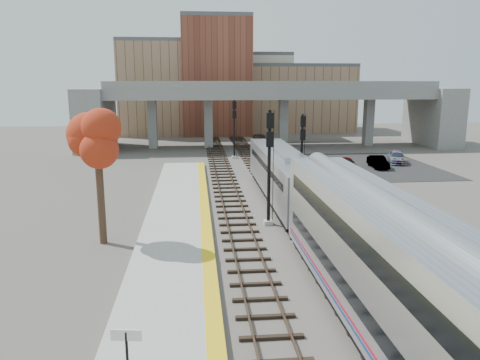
{
  "coord_description": "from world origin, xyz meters",
  "views": [
    {
      "loc": [
        -5.94,
        -23.2,
        9.64
      ],
      "look_at": [
        -2.75,
        10.0,
        2.5
      ],
      "focal_mm": 35.0,
      "sensor_mm": 36.0,
      "label": 1
    }
  ],
  "objects_px": {
    "signal_mast_far": "(234,130)",
    "car_c": "(397,157)",
    "locomotive": "(283,174)",
    "tree": "(97,140)",
    "coach": "(410,292)",
    "car_b": "(378,162)",
    "car_a": "(347,163)",
    "signal_mast_near": "(269,168)",
    "signal_mast_mid": "(302,156)"
  },
  "relations": [
    {
      "from": "locomotive",
      "to": "coach",
      "type": "height_order",
      "value": "coach"
    },
    {
      "from": "signal_mast_mid",
      "to": "car_b",
      "type": "distance_m",
      "value": 16.13
    },
    {
      "from": "signal_mast_far",
      "to": "car_c",
      "type": "relative_size",
      "value": 1.59
    },
    {
      "from": "tree",
      "to": "coach",
      "type": "bearing_deg",
      "value": -47.69
    },
    {
      "from": "locomotive",
      "to": "signal_mast_far",
      "type": "distance_m",
      "value": 21.62
    },
    {
      "from": "car_b",
      "to": "signal_mast_near",
      "type": "bearing_deg",
      "value": -124.64
    },
    {
      "from": "tree",
      "to": "signal_mast_mid",
      "type": "bearing_deg",
      "value": 36.76
    },
    {
      "from": "locomotive",
      "to": "car_b",
      "type": "relative_size",
      "value": 4.68
    },
    {
      "from": "tree",
      "to": "signal_mast_far",
      "type": "bearing_deg",
      "value": 70.9
    },
    {
      "from": "tree",
      "to": "car_c",
      "type": "relative_size",
      "value": 1.84
    },
    {
      "from": "signal_mast_near",
      "to": "car_b",
      "type": "height_order",
      "value": "signal_mast_near"
    },
    {
      "from": "coach",
      "to": "car_a",
      "type": "relative_size",
      "value": 6.8
    },
    {
      "from": "locomotive",
      "to": "coach",
      "type": "distance_m",
      "value": 22.61
    },
    {
      "from": "signal_mast_far",
      "to": "tree",
      "type": "bearing_deg",
      "value": -109.1
    },
    {
      "from": "car_b",
      "to": "tree",
      "type": "bearing_deg",
      "value": -135.83
    },
    {
      "from": "signal_mast_far",
      "to": "car_a",
      "type": "xyz_separation_m",
      "value": [
        11.83,
        -8.18,
        -2.98
      ]
    },
    {
      "from": "signal_mast_near",
      "to": "car_c",
      "type": "distance_m",
      "value": 29.38
    },
    {
      "from": "signal_mast_mid",
      "to": "signal_mast_far",
      "type": "bearing_deg",
      "value": 101.95
    },
    {
      "from": "locomotive",
      "to": "signal_mast_near",
      "type": "xyz_separation_m",
      "value": [
        -2.1,
        -6.17,
        1.69
      ]
    },
    {
      "from": "coach",
      "to": "car_c",
      "type": "relative_size",
      "value": 5.46
    },
    {
      "from": "signal_mast_near",
      "to": "signal_mast_far",
      "type": "bearing_deg",
      "value": 90.0
    },
    {
      "from": "signal_mast_mid",
      "to": "car_a",
      "type": "height_order",
      "value": "signal_mast_mid"
    },
    {
      "from": "signal_mast_far",
      "to": "car_c",
      "type": "height_order",
      "value": "signal_mast_far"
    },
    {
      "from": "coach",
      "to": "tree",
      "type": "relative_size",
      "value": 2.97
    },
    {
      "from": "car_a",
      "to": "car_b",
      "type": "relative_size",
      "value": 0.9
    },
    {
      "from": "signal_mast_far",
      "to": "car_a",
      "type": "height_order",
      "value": "signal_mast_far"
    },
    {
      "from": "car_a",
      "to": "car_b",
      "type": "height_order",
      "value": "car_b"
    },
    {
      "from": "locomotive",
      "to": "coach",
      "type": "relative_size",
      "value": 0.76
    },
    {
      "from": "signal_mast_near",
      "to": "signal_mast_mid",
      "type": "height_order",
      "value": "signal_mast_near"
    },
    {
      "from": "signal_mast_mid",
      "to": "car_b",
      "type": "bearing_deg",
      "value": 44.77
    },
    {
      "from": "car_a",
      "to": "signal_mast_mid",
      "type": "bearing_deg",
      "value": -126.73
    },
    {
      "from": "locomotive",
      "to": "tree",
      "type": "height_order",
      "value": "tree"
    },
    {
      "from": "tree",
      "to": "car_c",
      "type": "xyz_separation_m",
      "value": [
        29.29,
        24.95,
        -5.54
      ]
    },
    {
      "from": "signal_mast_near",
      "to": "car_c",
      "type": "xyz_separation_m",
      "value": [
        18.81,
        22.33,
        -3.27
      ]
    },
    {
      "from": "signal_mast_far",
      "to": "locomotive",
      "type": "bearing_deg",
      "value": -84.41
    },
    {
      "from": "locomotive",
      "to": "tree",
      "type": "distance_m",
      "value": 15.85
    },
    {
      "from": "signal_mast_mid",
      "to": "signal_mast_far",
      "type": "distance_m",
      "value": 19.8
    },
    {
      "from": "coach",
      "to": "signal_mast_far",
      "type": "relative_size",
      "value": 3.44
    },
    {
      "from": "signal_mast_near",
      "to": "car_a",
      "type": "xyz_separation_m",
      "value": [
        11.83,
        19.46,
        -3.3
      ]
    },
    {
      "from": "signal_mast_near",
      "to": "tree",
      "type": "xyz_separation_m",
      "value": [
        -10.48,
        -2.62,
        2.27
      ]
    },
    {
      "from": "coach",
      "to": "signal_mast_mid",
      "type": "distance_m",
      "value": 24.8
    },
    {
      "from": "signal_mast_near",
      "to": "tree",
      "type": "bearing_deg",
      "value": -165.97
    },
    {
      "from": "locomotive",
      "to": "car_b",
      "type": "bearing_deg",
      "value": 45.04
    },
    {
      "from": "locomotive",
      "to": "car_a",
      "type": "xyz_separation_m",
      "value": [
        9.73,
        13.29,
        -1.61
      ]
    },
    {
      "from": "tree",
      "to": "signal_mast_near",
      "type": "bearing_deg",
      "value": 14.03
    },
    {
      "from": "car_c",
      "to": "car_a",
      "type": "bearing_deg",
      "value": -140.78
    },
    {
      "from": "locomotive",
      "to": "signal_mast_near",
      "type": "bearing_deg",
      "value": -108.8
    },
    {
      "from": "signal_mast_mid",
      "to": "coach",
      "type": "bearing_deg",
      "value": -94.63
    },
    {
      "from": "coach",
      "to": "car_a",
      "type": "xyz_separation_m",
      "value": [
        9.73,
        35.9,
        -2.13
      ]
    },
    {
      "from": "locomotive",
      "to": "car_c",
      "type": "bearing_deg",
      "value": 44.05
    }
  ]
}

